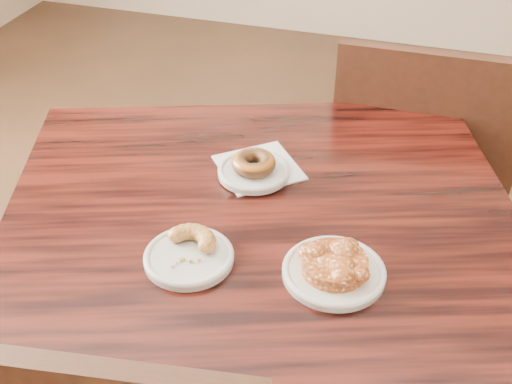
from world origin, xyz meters
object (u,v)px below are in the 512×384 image
(glazed_donut, at_px, (254,163))
(chair_far, at_px, (417,167))
(cafe_table, at_px, (262,366))
(apple_fritter, at_px, (335,262))
(cruller_fragment, at_px, (188,249))

(glazed_donut, bearing_deg, chair_far, 61.48)
(cafe_table, bearing_deg, apple_fritter, -43.43)
(cafe_table, bearing_deg, glazed_donut, 92.90)
(chair_far, bearing_deg, cafe_table, 71.52)
(cafe_table, bearing_deg, cruller_fragment, -155.22)
(glazed_donut, bearing_deg, cruller_fragment, -96.70)
(cafe_table, relative_size, chair_far, 1.09)
(cafe_table, distance_m, chair_far, 0.80)
(cafe_table, distance_m, apple_fritter, 0.43)
(apple_fritter, bearing_deg, glazed_donut, 132.05)
(glazed_donut, relative_size, apple_fritter, 0.58)
(cafe_table, relative_size, glazed_donut, 10.89)
(cafe_table, height_order, glazed_donut, glazed_donut)
(cafe_table, height_order, apple_fritter, apple_fritter)
(chair_far, relative_size, cruller_fragment, 8.35)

